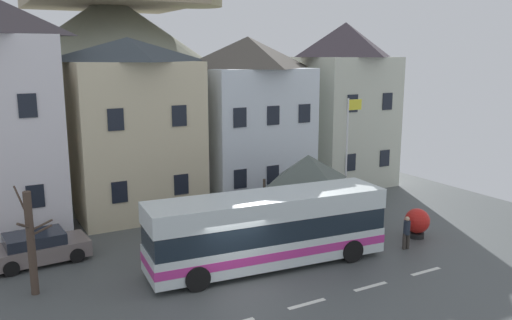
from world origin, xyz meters
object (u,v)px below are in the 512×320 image
hilltop_castle (113,68)px  flagpole (348,149)px  public_bench (277,212)px  parked_car_02 (281,205)px  pedestrian_00 (407,232)px  transit_bus (268,230)px  pedestrian_01 (329,218)px  townhouse_03 (248,118)px  bus_shelter (308,169)px  townhouse_02 (131,126)px  parked_car_00 (39,248)px  bare_tree_01 (31,242)px  harbour_buoy (417,222)px  townhouse_04 (343,105)px

hilltop_castle → flagpole: size_ratio=6.24×
hilltop_castle → public_bench: bearing=-84.7°
hilltop_castle → parked_car_02: 25.36m
parked_car_02 → pedestrian_00: size_ratio=2.50×
transit_bus → public_bench: bearing=60.2°
pedestrian_01 → flagpole: bearing=34.6°
transit_bus → townhouse_03: bearing=71.0°
bus_shelter → pedestrian_01: bearing=-78.7°
townhouse_02 → parked_car_02: (6.76, -5.14, -4.27)m
transit_bus → parked_car_00: bearing=154.1°
parked_car_00 → parked_car_02: parked_car_00 is taller
parked_car_00 → townhouse_02: bearing=40.0°
bus_shelter → bare_tree_01: bearing=-173.2°
townhouse_02 → pedestrian_01: (7.36, -8.76, -4.08)m
parked_car_02 → harbour_buoy: bearing=-54.8°
transit_bus → flagpole: bearing=32.2°
townhouse_02 → bus_shelter: size_ratio=2.56×
townhouse_03 → parked_car_00: (-13.27, -5.55, -4.31)m
bus_shelter → harbour_buoy: bus_shelter is taller
hilltop_castle → flagpole: hilltop_castle is taller
townhouse_03 → bus_shelter: 7.41m
pedestrian_00 → parked_car_00: bearing=156.6°
townhouse_03 → pedestrian_01: bearing=-90.2°
townhouse_02 → harbour_buoy: bearing=-46.3°
flagpole → harbour_buoy: bearing=-76.2°
bare_tree_01 → harbour_buoy: bearing=-8.1°
townhouse_02 → transit_bus: 11.58m
townhouse_02 → townhouse_04: (14.61, -0.50, 0.58)m
townhouse_02 → townhouse_04: size_ratio=0.89×
parked_car_00 → public_bench: (12.09, 0.03, -0.19)m
transit_bus → bare_tree_01: 9.29m
transit_bus → pedestrian_00: bearing=-7.4°
townhouse_02 → bus_shelter: townhouse_02 is taller
townhouse_02 → parked_car_00: townhouse_02 is taller
public_bench → flagpole: size_ratio=0.26×
parked_car_00 → pedestrian_01: pedestrian_01 is taller
townhouse_04 → townhouse_02: bearing=178.0°
townhouse_03 → townhouse_04: (7.22, -0.37, 0.51)m
pedestrian_01 → townhouse_03: bearing=89.8°
harbour_buoy → parked_car_00: bearing=161.3°
townhouse_02 → townhouse_04: bearing=-2.0°
townhouse_03 → harbour_buoy: (3.44, -11.21, -4.16)m
harbour_buoy → transit_bus: bearing=176.1°
townhouse_04 → flagpole: bearing=-126.2°
bus_shelter → pedestrian_01: 2.73m
hilltop_castle → bus_shelter: hilltop_castle is taller
hilltop_castle → pedestrian_00: size_ratio=26.26×
townhouse_03 → bare_tree_01: size_ratio=2.41×
townhouse_03 → public_bench: bearing=-102.0°
bare_tree_01 → parked_car_02: bearing=15.9°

